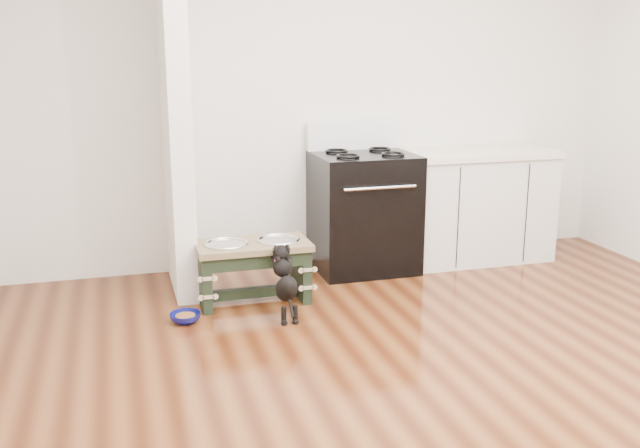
{
  "coord_description": "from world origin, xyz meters",
  "views": [
    {
      "loc": [
        -1.6,
        -2.98,
        1.72
      ],
      "look_at": [
        -0.38,
        1.24,
        0.63
      ],
      "focal_mm": 40.0,
      "sensor_mm": 36.0,
      "label": 1
    }
  ],
  "objects": [
    {
      "name": "partition_wall",
      "position": [
        -1.18,
        2.1,
        1.35
      ],
      "size": [
        0.15,
        0.8,
        2.7
      ],
      "primitive_type": "cube",
      "color": "silver",
      "rests_on": "ground"
    },
    {
      "name": "room_shell",
      "position": [
        0.0,
        0.0,
        1.62
      ],
      "size": [
        5.0,
        5.0,
        5.0
      ],
      "color": "silver",
      "rests_on": "ground"
    },
    {
      "name": "ground",
      "position": [
        0.0,
        0.0,
        0.0
      ],
      "size": [
        5.0,
        5.0,
        0.0
      ],
      "primitive_type": "plane",
      "color": "#401B0B",
      "rests_on": "ground"
    },
    {
      "name": "cabinet_run",
      "position": [
        1.23,
        2.18,
        0.45
      ],
      "size": [
        1.24,
        0.64,
        0.91
      ],
      "color": "silver",
      "rests_on": "ground"
    },
    {
      "name": "puppy",
      "position": [
        -0.6,
        1.29,
        0.26
      ],
      "size": [
        0.14,
        0.4,
        0.47
      ],
      "color": "black",
      "rests_on": "ground"
    },
    {
      "name": "floor_bowl",
      "position": [
        -1.23,
        1.39,
        0.03
      ],
      "size": [
        0.24,
        0.24,
        0.06
      ],
      "rotation": [
        0.0,
        0.0,
        0.22
      ],
      "color": "#0C0F59",
      "rests_on": "ground"
    },
    {
      "name": "dog_feeder",
      "position": [
        -0.73,
        1.65,
        0.3
      ],
      "size": [
        0.77,
        0.41,
        0.44
      ],
      "color": "black",
      "rests_on": "ground"
    },
    {
      "name": "oven_range",
      "position": [
        0.25,
        2.16,
        0.48
      ],
      "size": [
        0.76,
        0.69,
        1.14
      ],
      "color": "black",
      "rests_on": "ground"
    }
  ]
}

